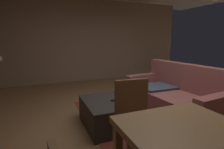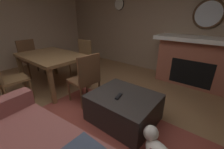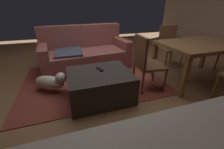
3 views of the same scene
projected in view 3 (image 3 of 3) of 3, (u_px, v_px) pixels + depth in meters
The scene contains 10 objects.
floor at pixel (107, 76), 3.02m from camera, with size 9.01×9.01×0.00m, color olive.
area_rug at pixel (93, 79), 2.90m from camera, with size 2.60×2.00×0.01m, color brown.
couch at pixel (85, 54), 3.37m from camera, with size 2.02×1.11×0.94m.
ottoman_coffee_table at pixel (100, 85), 2.25m from camera, with size 0.95×0.81×0.44m, color #2D2826.
tv_remote at pixel (100, 69), 2.24m from camera, with size 0.05×0.16×0.02m, color black.
dining_table at pixel (201, 47), 2.61m from camera, with size 1.46×0.97×0.74m.
dining_chair_west at pixel (145, 61), 2.36m from camera, with size 0.48×0.48×0.93m.
dining_chair_north at pixel (169, 44), 3.42m from camera, with size 0.48×0.48×0.93m.
potted_plant at pixel (176, 43), 4.62m from camera, with size 0.35×0.35×0.48m.
small_dog at pixel (51, 82), 2.41m from camera, with size 0.57×0.50×0.33m.
Camera 3 is at (-0.74, -2.61, 1.34)m, focal length 22.91 mm.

